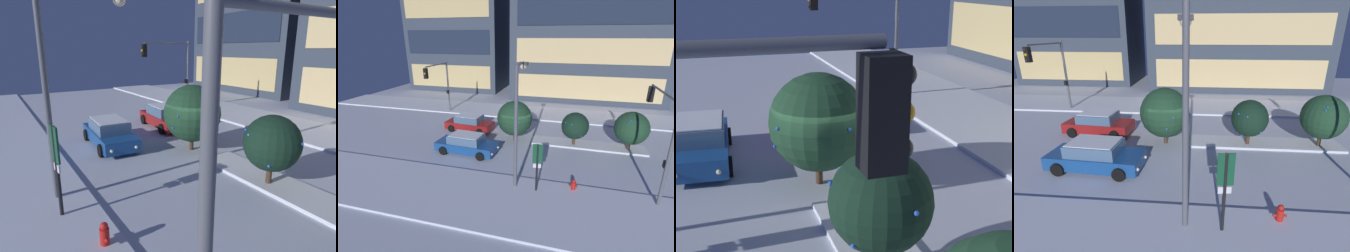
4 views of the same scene
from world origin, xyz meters
The scene contains 13 objects.
ground centered at (0.00, 0.00, 0.00)m, with size 52.00×52.00×0.00m, color silver.
curb_strip_far centered at (0.00, 8.51, 0.07)m, with size 52.00×5.20×0.14m, color silver.
median_strip centered at (5.59, 0.49, 0.07)m, with size 9.00×1.80×0.14m, color silver.
office_tower_secondary centered at (-14.77, 21.07, 7.60)m, with size 14.79×9.02×15.19m.
car_near centered at (-3.37, -3.24, 0.71)m, with size 4.81×2.28×1.49m.
car_far centered at (-5.09, 1.35, 0.71)m, with size 4.58×2.34×1.49m.
traffic_light_corner_far_left centered at (-9.91, 4.89, 4.04)m, with size 0.32×4.69×5.85m.
street_lamp_arched centered at (1.28, -6.12, 4.74)m, with size 0.60×3.06×7.19m.
fire_hydrant centered at (4.68, -6.45, 0.38)m, with size 0.48×0.26×0.78m.
parking_info_sign centered at (2.62, -7.10, 1.93)m, with size 0.55×0.13×3.01m.
decorated_tree_median centered at (4.55, 0.21, 1.74)m, with size 2.15×2.15×2.82m.
decorated_tree_left_of_median centered at (8.69, 0.29, 1.91)m, with size 2.57×2.53×3.18m.
decorated_tree_right_of_median centered at (-0.42, 0.18, 1.96)m, with size 2.95×2.98×3.44m.
Camera 4 is at (1.88, -14.07, 6.43)m, focal length 27.13 mm.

